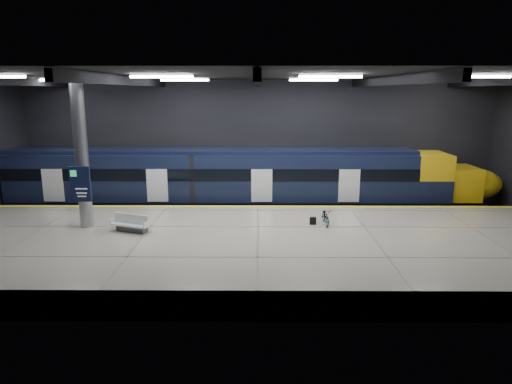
{
  "coord_description": "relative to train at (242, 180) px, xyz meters",
  "views": [
    {
      "loc": [
        0.07,
        -21.45,
        7.3
      ],
      "look_at": [
        -0.11,
        1.5,
        2.2
      ],
      "focal_mm": 32.0,
      "sensor_mm": 36.0,
      "label": 1
    }
  ],
  "objects": [
    {
      "name": "train",
      "position": [
        0.0,
        0.0,
        0.0
      ],
      "size": [
        29.4,
        2.84,
        3.79
      ],
      "color": "black",
      "rests_on": "ground"
    },
    {
      "name": "bicycle",
      "position": [
        4.22,
        -6.11,
        -0.56
      ],
      "size": [
        0.59,
        1.54,
        0.8
      ],
      "primitive_type": "imported",
      "rotation": [
        0.0,
        0.0,
        0.04
      ],
      "color": "#99999E",
      "rests_on": "platform"
    },
    {
      "name": "room_shell",
      "position": [
        1.0,
        -5.49,
        3.66
      ],
      "size": [
        30.1,
        16.1,
        8.05
      ],
      "color": "black",
      "rests_on": "ground"
    },
    {
      "name": "ground",
      "position": [
        1.0,
        -5.5,
        -2.06
      ],
      "size": [
        30.0,
        30.0,
        0.0
      ],
      "primitive_type": "plane",
      "color": "black",
      "rests_on": "ground"
    },
    {
      "name": "platform",
      "position": [
        1.0,
        -8.0,
        -1.51
      ],
      "size": [
        30.0,
        11.0,
        1.1
      ],
      "primitive_type": "cube",
      "color": "#B8AD9B",
      "rests_on": "ground"
    },
    {
      "name": "bench",
      "position": [
        -4.68,
        -7.27,
        -0.68
      ],
      "size": [
        1.96,
        1.33,
        0.8
      ],
      "rotation": [
        0.0,
        0.0,
        -0.36
      ],
      "color": "#595B60",
      "rests_on": "platform"
    },
    {
      "name": "rails",
      "position": [
        1.0,
        0.0,
        -1.98
      ],
      "size": [
        30.0,
        1.52,
        0.16
      ],
      "color": "gray",
      "rests_on": "ground"
    },
    {
      "name": "safety_strip",
      "position": [
        1.0,
        -2.75,
        -0.95
      ],
      "size": [
        30.0,
        0.4,
        0.01
      ],
      "primitive_type": "cube",
      "color": "yellow",
      "rests_on": "platform"
    },
    {
      "name": "info_column",
      "position": [
        -7.0,
        -6.52,
        2.4
      ],
      "size": [
        0.9,
        0.78,
        6.9
      ],
      "color": "#9EA0A5",
      "rests_on": "platform"
    },
    {
      "name": "pannier_bag",
      "position": [
        3.62,
        -6.11,
        -0.78
      ],
      "size": [
        0.31,
        0.19,
        0.35
      ],
      "primitive_type": "cube",
      "rotation": [
        0.0,
        0.0,
        -0.03
      ],
      "color": "black",
      "rests_on": "platform"
    }
  ]
}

